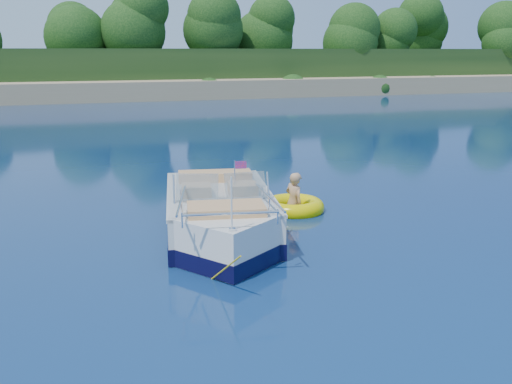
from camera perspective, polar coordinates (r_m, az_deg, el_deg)
ground at (r=11.57m, az=-3.65°, el=-5.38°), size 160.00×160.00×0.00m
shoreline at (r=74.46m, az=-16.47°, el=11.20°), size 170.00×59.00×6.00m
treeline at (r=51.70m, az=-15.76°, el=15.36°), size 150.00×7.12×8.19m
motorboat at (r=11.99m, az=-3.55°, el=-2.69°), size 2.88×6.12×2.05m
tow_tube at (r=14.02m, az=3.75°, el=-1.47°), size 1.97×1.97×0.40m
boy at (r=13.98m, az=3.68°, el=-1.96°), size 0.64×0.92×1.65m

